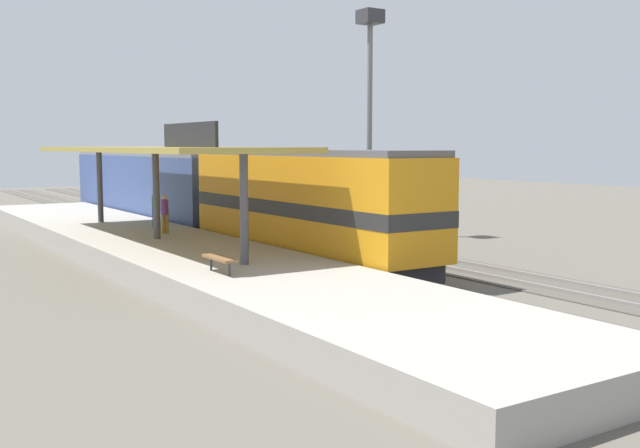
% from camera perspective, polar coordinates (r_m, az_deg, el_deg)
% --- Properties ---
extents(ground_plane, '(120.00, 120.00, 0.00)m').
position_cam_1_polar(ground_plane, '(34.58, -2.04, -1.88)').
color(ground_plane, '#5B564C').
extents(track_near, '(3.20, 110.00, 0.16)m').
position_cam_1_polar(track_near, '(33.61, -4.97, -2.07)').
color(track_near, '#4E4941').
rests_on(track_near, ground).
extents(track_far, '(3.20, 110.00, 0.16)m').
position_cam_1_polar(track_far, '(35.96, 1.53, -1.52)').
color(track_far, '#4E4941').
rests_on(track_far, ground).
extents(platform, '(6.00, 44.00, 0.90)m').
position_cam_1_polar(platform, '(31.70, -12.36, -1.91)').
color(platform, '#9E998E').
rests_on(platform, ground).
extents(station_canopy, '(5.20, 18.00, 4.70)m').
position_cam_1_polar(station_canopy, '(31.32, -12.47, 5.49)').
color(station_canopy, '#47474C').
rests_on(station_canopy, platform).
extents(platform_bench, '(0.44, 1.70, 0.50)m').
position_cam_1_polar(platform_bench, '(22.71, -7.69, -2.66)').
color(platform_bench, '#333338').
rests_on(platform_bench, platform).
extents(locomotive, '(2.93, 14.43, 4.44)m').
position_cam_1_polar(locomotive, '(29.60, -1.10, 1.49)').
color(locomotive, '#28282D').
rests_on(locomotive, track_near).
extents(passenger_carriage_single, '(2.90, 20.00, 4.24)m').
position_cam_1_polar(passenger_carriage_single, '(45.88, -12.98, 2.82)').
color(passenger_carriage_single, '#28282D').
rests_on(passenger_carriage_single, track_near).
extents(freight_car, '(2.80, 12.00, 3.54)m').
position_cam_1_polar(freight_car, '(39.46, -2.06, 1.98)').
color(freight_car, '#28282D').
rests_on(freight_car, track_far).
extents(light_mast, '(1.10, 1.10, 11.70)m').
position_cam_1_polar(light_mast, '(39.28, 3.85, 11.34)').
color(light_mast, slate).
rests_on(light_mast, ground).
extents(person_waiting, '(0.34, 0.34, 1.71)m').
position_cam_1_polar(person_waiting, '(36.26, -12.50, 1.30)').
color(person_waiting, navy).
rests_on(person_waiting, platform).
extents(person_walking, '(0.34, 0.34, 1.71)m').
position_cam_1_polar(person_walking, '(33.41, -11.84, 0.92)').
color(person_walking, olive).
rests_on(person_walking, platform).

